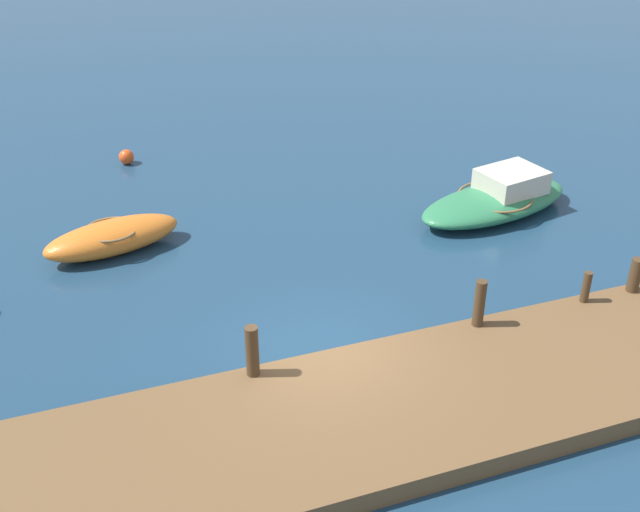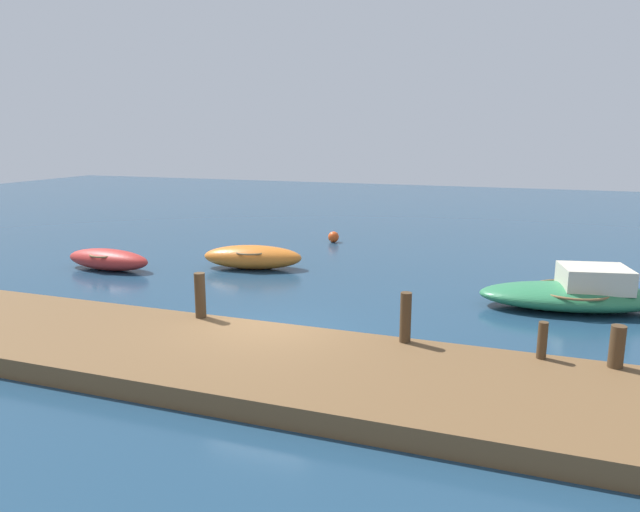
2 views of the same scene
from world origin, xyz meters
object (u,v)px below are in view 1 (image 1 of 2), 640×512
(rowboat_orange, at_px, (112,237))
(mooring_post_west, at_px, (252,351))
(motorboat_green, at_px, (497,199))
(mooring_post_mid_west, at_px, (479,303))
(mooring_post_mid_east, at_px, (586,287))
(marker_buoy, at_px, (126,157))
(mooring_post_east, at_px, (635,275))

(rowboat_orange, distance_m, mooring_post_west, 6.99)
(motorboat_green, height_order, mooring_post_mid_west, mooring_post_mid_west)
(rowboat_orange, distance_m, mooring_post_mid_east, 11.73)
(mooring_post_west, relative_size, marker_buoy, 2.27)
(mooring_post_east, bearing_deg, marker_buoy, 128.11)
(motorboat_green, bearing_deg, mooring_post_mid_west, -136.12)
(rowboat_orange, distance_m, motorboat_green, 10.67)
(mooring_post_mid_east, distance_m, marker_buoy, 15.14)
(motorboat_green, xyz_separation_m, mooring_post_mid_east, (-0.95, -5.28, 0.34))
(mooring_post_mid_west, height_order, mooring_post_mid_east, mooring_post_mid_west)
(mooring_post_west, distance_m, mooring_post_east, 9.02)
(mooring_post_east, distance_m, marker_buoy, 15.92)
(motorboat_green, xyz_separation_m, marker_buoy, (-9.45, 7.24, -0.21))
(mooring_post_west, relative_size, mooring_post_mid_west, 1.01)
(motorboat_green, height_order, mooring_post_mid_east, motorboat_green)
(rowboat_orange, bearing_deg, motorboat_green, -19.74)
(motorboat_green, relative_size, marker_buoy, 10.87)
(mooring_post_mid_east, bearing_deg, mooring_post_west, 180.00)
(mooring_post_west, distance_m, mooring_post_mid_east, 7.71)
(motorboat_green, distance_m, mooring_post_mid_east, 5.38)
(motorboat_green, relative_size, mooring_post_west, 4.79)
(mooring_post_mid_west, xyz_separation_m, mooring_post_east, (4.04, 0.00, -0.13))
(mooring_post_mid_west, bearing_deg, rowboat_orange, 135.83)
(mooring_post_mid_west, height_order, mooring_post_east, mooring_post_mid_west)
(marker_buoy, bearing_deg, mooring_post_mid_east, -55.82)
(rowboat_orange, height_order, marker_buoy, rowboat_orange)
(mooring_post_east, bearing_deg, rowboat_orange, 148.52)
(mooring_post_mid_east, xyz_separation_m, mooring_post_east, (1.32, 0.00, 0.04))
(motorboat_green, xyz_separation_m, mooring_post_west, (-8.66, -5.28, 0.52))
(motorboat_green, bearing_deg, rowboat_orange, 161.10)
(mooring_post_mid_west, xyz_separation_m, mooring_post_mid_east, (2.72, 0.00, -0.17))
(mooring_post_east, bearing_deg, mooring_post_mid_east, 180.00)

